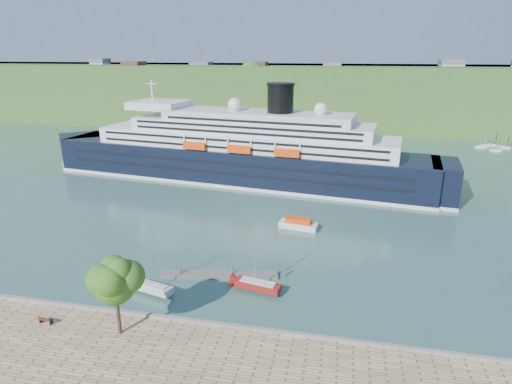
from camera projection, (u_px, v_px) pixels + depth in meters
name	position (u px, v px, depth m)	size (l,w,h in m)	color
ground	(187.00, 327.00, 48.33)	(400.00, 400.00, 0.00)	#30554F
far_hillside	(307.00, 95.00, 179.31)	(400.00, 50.00, 24.00)	#284F1F
quay_coping	(185.00, 320.00, 47.78)	(220.00, 0.50, 0.30)	slate
cruise_ship	(235.00, 132.00, 99.88)	(102.96, 14.99, 23.12)	black
park_bench	(46.00, 319.00, 47.20)	(1.62, 0.67, 1.04)	#4F2916
promenade_tree	(116.00, 293.00, 44.24)	(5.85, 5.85, 9.68)	#2F5B18
floating_pontoon	(219.00, 275.00, 59.27)	(16.30, 1.99, 0.36)	#68655C
sailboat_white_near	(150.00, 265.00, 53.75)	(6.39, 1.77, 8.25)	silver
sailboat_red	(258.00, 262.00, 54.16)	(6.69, 1.86, 8.65)	maroon
tender_launch	(299.00, 223.00, 74.95)	(6.80, 2.33, 1.88)	#E5450D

